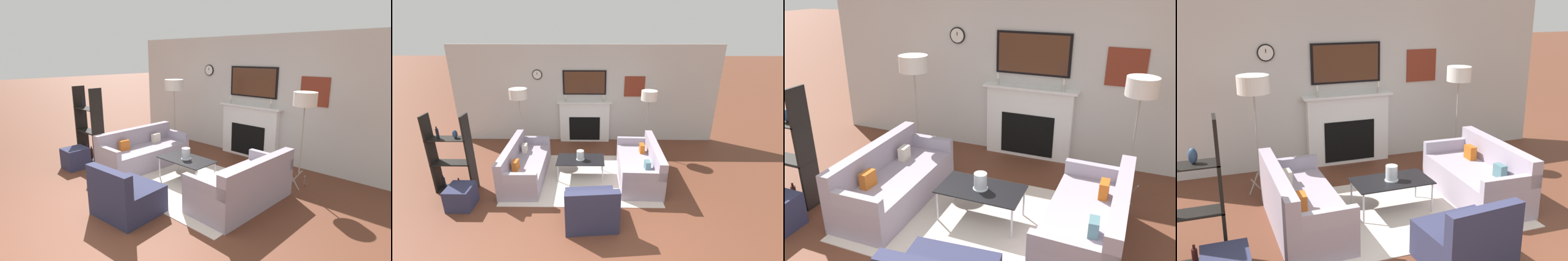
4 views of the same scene
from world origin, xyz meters
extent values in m
plane|color=brown|center=(0.00, 0.00, 0.00)|extent=(60.00, 60.00, 0.00)
cube|color=silver|center=(0.00, 4.32, 1.35)|extent=(7.40, 0.07, 2.70)
cube|color=white|center=(0.00, 4.21, 0.57)|extent=(1.40, 0.16, 1.15)
cube|color=black|center=(0.00, 4.12, 0.40)|extent=(0.87, 0.01, 0.69)
cube|color=white|center=(0.00, 4.19, 1.17)|extent=(1.52, 0.22, 0.04)
cylinder|color=#B2AD9E|center=(-0.53, 4.16, 1.24)|extent=(0.04, 0.04, 0.10)
cylinder|color=white|center=(-0.53, 4.16, 1.33)|extent=(0.03, 0.03, 0.09)
cylinder|color=#B2AD9E|center=(0.53, 4.16, 1.24)|extent=(0.04, 0.04, 0.10)
cylinder|color=white|center=(0.53, 4.16, 1.33)|extent=(0.03, 0.03, 0.09)
cube|color=black|center=(0.00, 4.27, 1.70)|extent=(1.19, 0.04, 0.66)
cube|color=#4C2D1E|center=(0.00, 4.26, 1.70)|extent=(1.10, 0.01, 0.60)
cylinder|color=black|center=(-1.29, 4.27, 1.91)|extent=(0.27, 0.02, 0.27)
cylinder|color=silver|center=(-1.29, 4.26, 1.91)|extent=(0.23, 0.00, 0.23)
cube|color=black|center=(-1.29, 4.26, 1.94)|extent=(0.01, 0.00, 0.06)
cube|color=maroon|center=(1.38, 4.28, 1.59)|extent=(0.56, 0.02, 0.56)
cube|color=beige|center=(0.00, 2.16, 0.01)|extent=(3.12, 2.10, 0.01)
cube|color=#9D90A1|center=(-1.21, 2.16, 0.21)|extent=(0.82, 1.86, 0.42)
cube|color=#9D90A1|center=(-1.52, 2.15, 0.60)|extent=(0.19, 1.85, 0.35)
cube|color=#9991A3|center=(-1.23, 3.03, 0.51)|extent=(0.79, 0.11, 0.18)
cube|color=#A195A3|center=(-1.20, 1.28, 0.51)|extent=(0.79, 0.11, 0.18)
cube|color=beige|center=(-1.34, 2.57, 0.51)|extent=(0.11, 0.19, 0.18)
cube|color=#BC5C1F|center=(-1.32, 1.74, 0.52)|extent=(0.11, 0.21, 0.20)
cube|color=#9D90A1|center=(1.21, 2.16, 0.22)|extent=(0.87, 1.76, 0.44)
cube|color=#9D90A1|center=(1.54, 2.15, 0.62)|extent=(0.22, 1.73, 0.35)
cube|color=#9A8C9C|center=(1.18, 1.34, 0.53)|extent=(0.82, 0.13, 0.18)
cube|color=#9992A5|center=(1.24, 2.97, 0.53)|extent=(0.82, 0.13, 0.18)
cube|color=#486E74|center=(1.32, 1.77, 0.53)|extent=(0.11, 0.18, 0.17)
cube|color=#B75618|center=(1.35, 2.53, 0.54)|extent=(0.11, 0.20, 0.20)
cube|color=#2C2E4A|center=(0.19, 0.78, 0.21)|extent=(0.92, 0.85, 0.42)
cube|color=#2C2E4A|center=(0.22, 0.47, 0.60)|extent=(0.87, 0.22, 0.35)
cube|color=black|center=(-0.04, 2.21, 0.42)|extent=(1.03, 0.57, 0.02)
cylinder|color=#B7B7BC|center=(-0.51, 1.97, 0.20)|extent=(0.02, 0.02, 0.41)
cylinder|color=#B7B7BC|center=(0.44, 1.97, 0.20)|extent=(0.02, 0.02, 0.41)
cylinder|color=#B7B7BC|center=(-0.51, 2.46, 0.20)|extent=(0.02, 0.02, 0.41)
cylinder|color=#B7B7BC|center=(0.44, 2.46, 0.20)|extent=(0.02, 0.02, 0.41)
cylinder|color=silver|center=(-0.04, 2.20, 0.53)|extent=(0.16, 0.16, 0.21)
cylinder|color=silver|center=(-0.04, 2.20, 0.48)|extent=(0.09, 0.09, 0.11)
cylinder|color=silver|center=(-0.04, 2.20, 0.43)|extent=(0.18, 0.18, 0.01)
cylinder|color=#9E998E|center=(-1.49, 3.40, 0.13)|extent=(0.09, 0.23, 0.28)
cylinder|color=#9E998E|center=(-1.68, 3.45, 0.13)|extent=(0.17, 0.19, 0.28)
cylinder|color=#9E998E|center=(-1.62, 3.26, 0.13)|extent=(0.23, 0.07, 0.28)
cylinder|color=#9E998E|center=(-1.60, 3.37, 0.87)|extent=(0.02, 0.02, 1.21)
cylinder|color=white|center=(-1.60, 3.37, 1.60)|extent=(0.44, 0.44, 0.25)
cylinder|color=#9E998E|center=(1.70, 3.40, 0.13)|extent=(0.09, 0.23, 0.27)
cylinder|color=#9E998E|center=(1.52, 3.45, 0.13)|extent=(0.17, 0.19, 0.27)
cylinder|color=#9E998E|center=(1.57, 3.26, 0.13)|extent=(0.23, 0.07, 0.27)
cylinder|color=#9E998E|center=(1.60, 3.37, 0.85)|extent=(0.02, 0.02, 1.19)
cylinder|color=white|center=(1.60, 3.37, 1.56)|extent=(0.39, 0.39, 0.24)
cube|color=black|center=(-2.90, 1.65, 0.80)|extent=(0.04, 0.28, 1.61)
cube|color=black|center=(-2.16, 1.65, 0.80)|extent=(0.04, 0.28, 1.61)
cube|color=black|center=(-2.53, 1.65, 0.03)|extent=(0.78, 0.28, 0.02)
cube|color=black|center=(-2.53, 1.65, 0.62)|extent=(0.78, 0.28, 0.01)
cube|color=black|center=(-2.53, 1.65, 1.13)|extent=(0.78, 0.28, 0.02)
cylinder|color=#3D1919|center=(-2.48, 1.63, 0.13)|extent=(0.06, 0.06, 0.20)
cylinder|color=#3D1919|center=(-2.48, 1.63, 0.26)|extent=(0.03, 0.03, 0.05)
ellipsoid|color=#304A73|center=(-2.39, 1.68, 1.22)|extent=(0.09, 0.09, 0.16)
cylinder|color=black|center=(-2.81, 1.68, 0.14)|extent=(0.06, 0.06, 0.22)
cylinder|color=black|center=(-2.81, 1.68, 0.28)|extent=(0.03, 0.03, 0.05)
cylinder|color=black|center=(-2.70, 1.65, 1.24)|extent=(0.05, 0.05, 0.19)
cylinder|color=black|center=(-2.70, 1.65, 1.36)|extent=(0.02, 0.02, 0.05)
cube|color=#2C2E4A|center=(-2.19, 1.12, 0.21)|extent=(0.45, 0.45, 0.42)
camera|label=1|loc=(3.72, -1.52, 2.26)|focal=28.00mm
camera|label=2|loc=(0.20, -2.86, 3.08)|focal=24.00mm
camera|label=3|loc=(1.46, -1.51, 2.76)|focal=35.00mm
camera|label=4|loc=(-2.21, -2.92, 2.69)|focal=42.00mm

